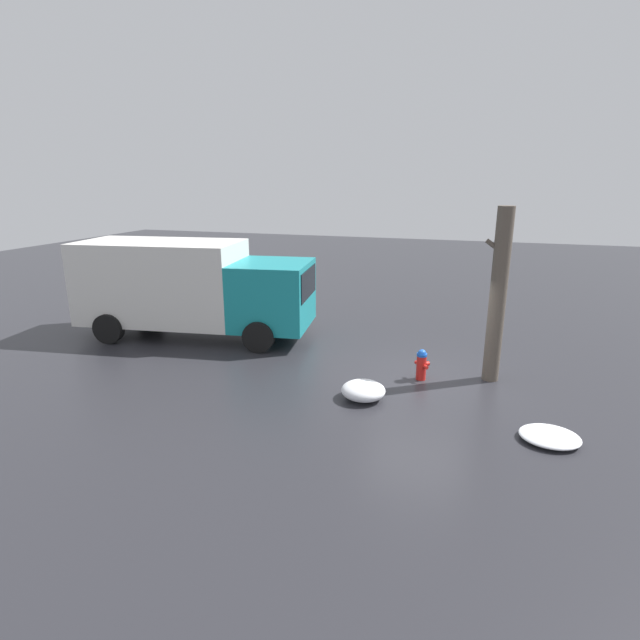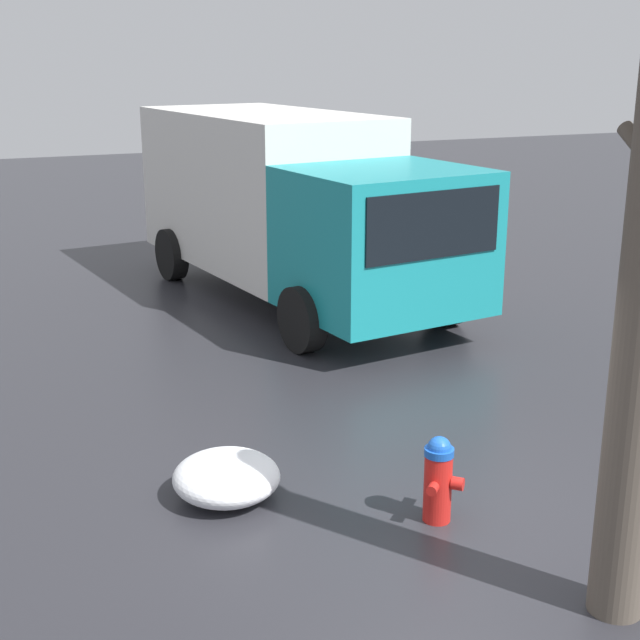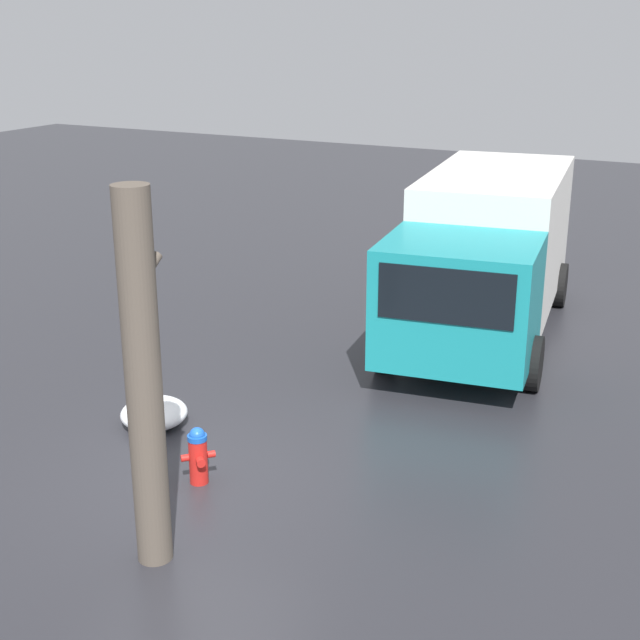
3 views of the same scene
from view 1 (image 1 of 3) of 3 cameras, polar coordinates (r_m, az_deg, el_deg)
The scene contains 6 objects.
ground_plane at distance 12.62m, azimuth 11.41°, elevation -6.65°, with size 60.00×60.00×0.00m, color #28282D.
fire_hydrant at distance 12.47m, azimuth 11.53°, elevation -4.96°, with size 0.38×0.38×0.77m.
tree_trunk at distance 12.45m, azimuth 19.66°, elevation 2.58°, with size 0.59×0.39×4.18m.
delivery_truck at distance 15.90m, azimuth -14.58°, elevation 3.84°, with size 7.33×3.42×2.93m.
snow_pile_by_hydrant at distance 11.29m, azimuth 4.96°, elevation -8.02°, with size 0.99×0.97×0.40m.
snow_pile_curbside at distance 10.55m, azimuth 24.77°, elevation -11.99°, with size 1.10×0.98×0.18m.
Camera 1 is at (-1.09, 11.63, 4.76)m, focal length 28.00 mm.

